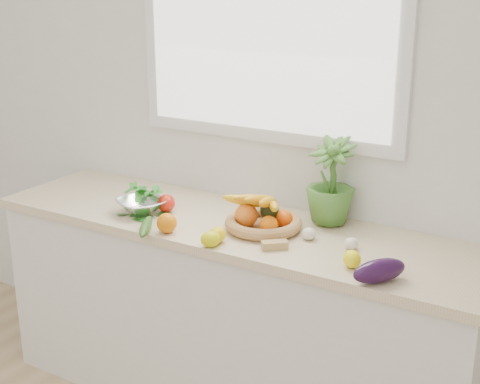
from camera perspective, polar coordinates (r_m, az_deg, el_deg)
The scene contains 20 objects.
back_wall at distance 3.02m, azimuth 2.33°, elevation 7.20°, with size 4.50×0.02×2.70m, color white.
counter_cabinet at distance 3.09m, azimuth -0.62°, elevation -10.76°, with size 2.20×0.58×0.86m, color silver.
countertop at distance 2.90m, azimuth -0.64°, elevation -2.94°, with size 2.24×0.62×0.04m, color beige.
window_frame at distance 2.96m, azimuth 2.29°, elevation 14.79°, with size 1.30×0.03×1.10m, color white.
window_pane at distance 2.94m, azimuth 2.10°, elevation 14.78°, with size 1.18×0.01×0.98m, color white.
orange_loose at distance 2.77m, azimuth -6.27°, elevation -2.65°, with size 0.08×0.08×0.08m, color orange.
lemon_a at distance 2.66m, azimuth -1.95°, elevation -3.69°, with size 0.07×0.08×0.07m, color yellow.
lemon_b at distance 2.62m, azimuth -2.53°, elevation -4.04°, with size 0.06×0.08×0.06m, color yellow.
lemon_c at distance 2.48m, azimuth 9.53°, elevation -5.65°, with size 0.07×0.08×0.07m, color #FCEB0D.
apple at distance 3.01m, azimuth -6.33°, elevation -0.97°, with size 0.08×0.08×0.08m, color red.
ginger at distance 2.61m, azimuth 2.97°, elevation -4.55°, with size 0.10×0.04×0.03m, color tan.
garlic_a at distance 2.71m, azimuth 5.90°, elevation -3.56°, with size 0.06×0.06×0.05m, color white.
garlic_b at distance 2.64m, azimuth 9.49°, elevation -4.35°, with size 0.05×0.05×0.05m, color white.
garlic_c at distance 2.48m, azimuth 12.00°, elevation -6.10°, with size 0.05×0.05×0.04m, color silver.
eggplant at distance 2.37m, azimuth 11.81°, elevation -6.60°, with size 0.08×0.21×0.08m, color #270D32.
cucumber at distance 2.81m, azimuth -8.04°, elevation -2.93°, with size 0.04×0.23×0.04m, color #205318.
radish at distance 2.83m, azimuth -7.91°, elevation -2.84°, with size 0.03×0.03×0.03m, color #DE1B56.
potted_herb at distance 2.83m, azimuth 7.74°, elevation 1.02°, with size 0.21×0.21×0.37m, color #457B2C.
fruit_basket at distance 2.79m, azimuth 1.95°, elevation -2.25°, with size 0.36×0.36×0.18m.
colander_with_spinach at distance 3.00m, azimuth -8.45°, elevation -0.81°, with size 0.27×0.27×0.11m.
Camera 1 is at (1.42, -0.35, 1.92)m, focal length 50.00 mm.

